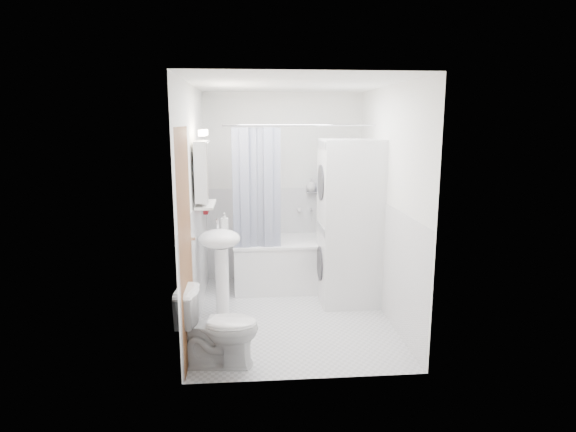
{
  "coord_description": "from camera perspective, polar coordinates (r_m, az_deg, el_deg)",
  "views": [
    {
      "loc": [
        -0.45,
        -4.82,
        2.04
      ],
      "look_at": [
        -0.04,
        0.15,
        1.06
      ],
      "focal_mm": 30.0,
      "sensor_mm": 36.0,
      "label": 1
    }
  ],
  "objects": [
    {
      "name": "washer_dryer",
      "position": [
        5.45,
        7.28,
        -0.75
      ],
      "size": [
        0.67,
        0.66,
        1.85
      ],
      "rotation": [
        0.0,
        0.0,
        -0.0
      ],
      "color": "white",
      "rests_on": "ground"
    },
    {
      "name": "sink",
      "position": [
        5.05,
        -8.06,
        -4.31
      ],
      "size": [
        0.44,
        0.37,
        1.04
      ],
      "color": "white",
      "rests_on": "ground"
    },
    {
      "name": "shower_caddy",
      "position": [
        6.19,
        3.24,
        2.85
      ],
      "size": [
        0.22,
        0.06,
        0.02
      ],
      "primitive_type": "cube",
      "color": "silver",
      "rests_on": "room_walls"
    },
    {
      "name": "towel",
      "position": [
        5.63,
        -9.73,
        4.27
      ],
      "size": [
        0.07,
        0.31,
        0.75
      ],
      "color": "#4F0B12",
      "rests_on": "room_walls"
    },
    {
      "name": "toilet",
      "position": [
        4.19,
        -8.24,
        -12.94
      ],
      "size": [
        0.72,
        0.44,
        0.67
      ],
      "primitive_type": "imported",
      "rotation": [
        0.0,
        0.0,
        1.48
      ],
      "color": "white",
      "rests_on": "ground"
    },
    {
      "name": "room_walls",
      "position": [
        4.88,
        0.57,
        4.63
      ],
      "size": [
        2.6,
        2.6,
        2.6
      ],
      "color": "white",
      "rests_on": "ground"
    },
    {
      "name": "floor",
      "position": [
        5.26,
        0.54,
        -11.69
      ],
      "size": [
        2.6,
        2.6,
        0.0
      ],
      "primitive_type": "plane",
      "color": "silver",
      "rests_on": "ground"
    },
    {
      "name": "soap_pump",
      "position": [
        5.2,
        -7.52,
        -1.07
      ],
      "size": [
        0.08,
        0.17,
        0.08
      ],
      "primitive_type": "imported",
      "color": "gray",
      "rests_on": "sink"
    },
    {
      "name": "shelf_cup",
      "position": [
        5.12,
        -9.64,
        2.26
      ],
      "size": [
        0.1,
        0.09,
        0.1
      ],
      "primitive_type": "imported",
      "color": "gray",
      "rests_on": "shelf"
    },
    {
      "name": "shower_curtain",
      "position": [
        5.49,
        -3.7,
        2.84
      ],
      "size": [
        0.55,
        0.02,
        1.45
      ],
      "color": "#142048",
      "rests_on": "curtain_rod"
    },
    {
      "name": "medicine_cabinet",
      "position": [
        4.97,
        -10.04,
        5.49
      ],
      "size": [
        0.13,
        0.5,
        0.71
      ],
      "color": "white",
      "rests_on": "room_walls"
    },
    {
      "name": "shampoo_a",
      "position": [
        6.17,
        2.73,
        3.55
      ],
      "size": [
        0.13,
        0.17,
        0.13
      ],
      "primitive_type": "imported",
      "color": "gray",
      "rests_on": "shower_caddy"
    },
    {
      "name": "curtain_rod",
      "position": [
        5.46,
        1.64,
        10.72
      ],
      "size": [
        1.77,
        0.02,
        0.02
      ],
      "primitive_type": "cylinder",
      "rotation": [
        0.0,
        1.57,
        0.0
      ],
      "color": "silver",
      "rests_on": "room_walls"
    },
    {
      "name": "door",
      "position": [
        4.43,
        -11.11,
        -2.65
      ],
      "size": [
        0.05,
        2.0,
        2.0
      ],
      "color": "brown",
      "rests_on": "ground"
    },
    {
      "name": "wainscot",
      "position": [
        5.34,
        0.26,
        -4.52
      ],
      "size": [
        1.98,
        2.58,
        2.58
      ],
      "color": "white",
      "rests_on": "ground"
    },
    {
      "name": "shelf",
      "position": [
        5.01,
        -9.73,
        1.34
      ],
      "size": [
        0.18,
        0.54,
        0.02
      ],
      "primitive_type": "cube",
      "color": "silver",
      "rests_on": "room_walls"
    },
    {
      "name": "shelf_bottle",
      "position": [
        4.86,
        -9.89,
        1.59
      ],
      "size": [
        0.07,
        0.18,
        0.07
      ],
      "primitive_type": "imported",
      "color": "gray",
      "rests_on": "shelf"
    },
    {
      "name": "shampoo_b",
      "position": [
        6.19,
        3.83,
        3.32
      ],
      "size": [
        0.08,
        0.21,
        0.08
      ],
      "primitive_type": "imported",
      "color": "#27419D",
      "rests_on": "shower_caddy"
    },
    {
      "name": "bathtub",
      "position": [
        6.02,
        1.21,
        -5.32
      ],
      "size": [
        1.59,
        0.75,
        0.61
      ],
      "color": "white",
      "rests_on": "ground"
    },
    {
      "name": "tub_spout",
      "position": [
        6.23,
        2.75,
        0.81
      ],
      "size": [
        0.04,
        0.12,
        0.04
      ],
      "primitive_type": "cylinder",
      "rotation": [
        1.57,
        0.0,
        0.0
      ],
      "color": "silver",
      "rests_on": "room_walls"
    }
  ]
}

